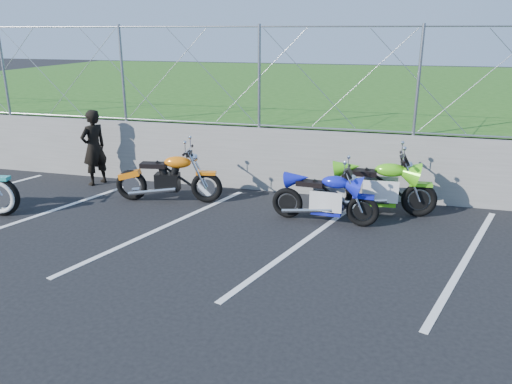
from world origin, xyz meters
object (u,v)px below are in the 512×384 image
(naked_orange, at_px, (170,179))
(person_standing, at_px, (94,148))
(sportbike_blue, at_px, (326,199))
(sportbike_green, at_px, (379,189))

(naked_orange, relative_size, person_standing, 1.29)
(naked_orange, xyz_separation_m, sportbike_blue, (3.05, -0.32, -0.03))
(person_standing, bearing_deg, sportbike_blue, 101.73)
(person_standing, bearing_deg, sportbike_green, 109.62)
(sportbike_blue, xyz_separation_m, person_standing, (-5.08, 0.97, 0.39))
(naked_orange, height_order, sportbike_green, sportbike_green)
(sportbike_green, distance_m, sportbike_blue, 1.09)
(sportbike_blue, distance_m, person_standing, 5.19)
(sportbike_green, xyz_separation_m, person_standing, (-5.94, 0.30, 0.34))
(sportbike_green, xyz_separation_m, sportbike_blue, (-0.86, -0.67, -0.05))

